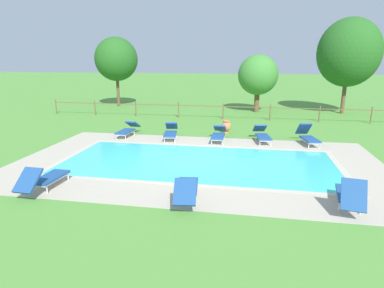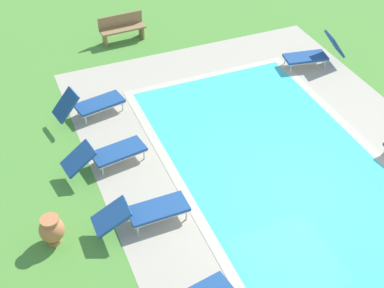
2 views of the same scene
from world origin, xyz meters
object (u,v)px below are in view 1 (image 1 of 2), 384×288
Objects in this scene: sun_lounger_north_near_steps at (262,134)px; sun_lounger_south_mid at (308,136)px; sun_lounger_north_end at (187,188)px; tree_centre at (349,53)px; sun_lounger_north_mid at (44,178)px; terracotta_urn_near_fence at (226,126)px; sun_lounger_south_near_corner at (219,134)px; sun_lounger_south_end at (350,195)px; sun_lounger_north_far at (171,132)px; sun_lounger_south_far at (128,129)px; tree_far_west at (258,75)px; tree_west_mid at (116,59)px.

sun_lounger_north_near_steps is 1.06× the size of sun_lounger_south_mid.
tree_centre is (8.50, 17.15, 4.02)m from sun_lounger_north_end.
sun_lounger_north_end is 8.52m from sun_lounger_south_mid.
sun_lounger_north_mid is 10.36m from terracotta_urn_near_fence.
sun_lounger_south_end is at bearing -58.41° from sun_lounger_south_near_corner.
sun_lounger_north_far is at bearing -179.42° from sun_lounger_south_mid.
sun_lounger_south_far is 0.31× the size of tree_centre.
sun_lounger_north_end is 2.99× the size of terracotta_urn_near_fence.
tree_far_west is (1.74, 7.75, 2.41)m from terracotta_urn_near_fence.
sun_lounger_south_near_corner is 0.99× the size of sun_lounger_south_far.
sun_lounger_north_far is (-4.58, -0.19, 0.00)m from sun_lounger_north_near_steps.
tree_west_mid is (-13.93, 17.63, 3.53)m from sun_lounger_south_end.
sun_lounger_south_end reaches higher than sun_lounger_north_far.
sun_lounger_north_near_steps is 7.43m from sun_lounger_south_end.
sun_lounger_south_far is at bearing -161.23° from terracotta_urn_near_fence.
sun_lounger_north_far reaches higher than sun_lounger_south_near_corner.
sun_lounger_north_mid is at bearing -123.33° from sun_lounger_south_near_corner.
tree_west_mid reaches higher than sun_lounger_south_mid.
sun_lounger_south_mid is (6.72, 0.07, 0.02)m from sun_lounger_north_far.
sun_lounger_south_far reaches higher than terracotta_urn_near_fence.
tree_far_west is at bearing 78.50° from sun_lounger_south_near_corner.
sun_lounger_south_mid is at bearing -0.60° from sun_lounger_south_far.
tree_west_mid is at bearing 138.35° from sun_lounger_north_near_steps.
tree_centre is (4.04, 16.91, 3.99)m from sun_lounger_south_end.
tree_far_west is at bearing 82.56° from sun_lounger_north_end.
sun_lounger_south_mid is 0.95× the size of sun_lounger_south_far.
sun_lounger_south_end is (9.08, -7.10, 0.04)m from sun_lounger_south_far.
tree_far_west reaches higher than terracotta_urn_near_fence.
sun_lounger_north_end is at bearing 0.55° from sun_lounger_north_mid.
terracotta_urn_near_fence is (4.95, 9.10, -0.00)m from sun_lounger_north_mid.
terracotta_urn_near_fence is at bearing 114.42° from sun_lounger_south_end.
sun_lounger_south_mid is 0.35× the size of tree_west_mid.
sun_lounger_north_mid is 11.56m from sun_lounger_south_mid.
sun_lounger_north_far is at bearing -114.66° from tree_far_west.
sun_lounger_north_mid reaches higher than sun_lounger_south_near_corner.
sun_lounger_south_far is (-4.61, 7.33, -0.01)m from sun_lounger_north_end.
sun_lounger_north_mid is 8.96m from sun_lounger_south_end.
terracotta_urn_near_fence is at bearing 138.13° from sun_lounger_north_near_steps.
tree_centre is at bearing 67.96° from sun_lounger_south_mid.
tree_centre reaches higher than sun_lounger_north_end.
sun_lounger_south_end is 0.28× the size of tree_centre.
tree_west_mid reaches higher than sun_lounger_north_near_steps.
sun_lounger_south_far is at bearing -143.19° from tree_centre.
sun_lounger_south_end is at bearing -65.58° from terracotta_urn_near_fence.
sun_lounger_south_end reaches higher than sun_lounger_north_near_steps.
sun_lounger_south_near_corner is 4.84m from sun_lounger_south_far.
sun_lounger_north_far is at bearing 179.03° from sun_lounger_south_near_corner.
sun_lounger_south_end is 9.69m from terracotta_urn_near_fence.
sun_lounger_south_near_corner is 14.90m from tree_west_mid.
sun_lounger_north_mid is 0.47× the size of tree_far_west.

